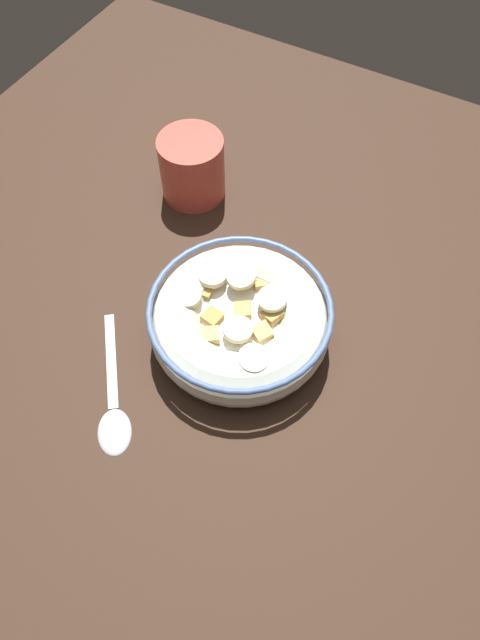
# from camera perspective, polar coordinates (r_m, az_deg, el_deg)

# --- Properties ---
(ground_plane) EXTENTS (0.98, 0.98, 0.02)m
(ground_plane) POSITION_cam_1_polar(r_m,az_deg,el_deg) (0.62, 0.00, -1.97)
(ground_plane) COLOR #332116
(cereal_bowl) EXTENTS (0.18, 0.18, 0.06)m
(cereal_bowl) POSITION_cam_1_polar(r_m,az_deg,el_deg) (0.59, -0.00, -0.05)
(cereal_bowl) COLOR beige
(cereal_bowl) RESTS_ON ground_plane
(spoon) EXTENTS (0.14, 0.11, 0.01)m
(spoon) POSITION_cam_1_polar(r_m,az_deg,el_deg) (0.58, -12.33, -8.86)
(spoon) COLOR #A5A5AD
(spoon) RESTS_ON ground_plane
(coffee_mug) EXTENTS (0.10, 0.08, 0.08)m
(coffee_mug) POSITION_cam_1_polar(r_m,az_deg,el_deg) (0.72, -4.65, 14.76)
(coffee_mug) COLOR #D84C3F
(coffee_mug) RESTS_ON ground_plane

